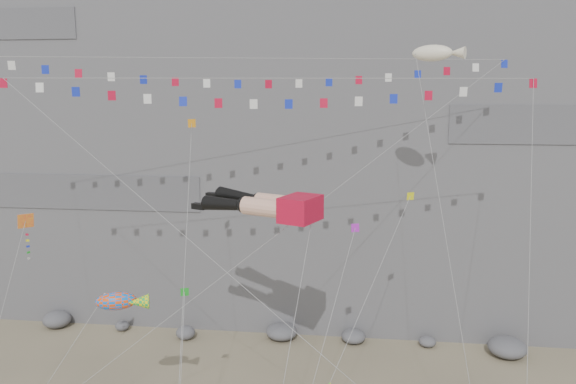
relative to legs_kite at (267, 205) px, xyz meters
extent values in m
cube|color=slate|center=(-0.66, 26.38, 11.22)|extent=(80.00, 28.00, 50.00)
cube|color=red|center=(2.10, -0.87, 0.00)|extent=(2.63, 2.99, 1.47)
cylinder|color=#EBAE92|center=(-0.16, -0.72, 0.00)|extent=(2.71, 1.96, 1.08)
sphere|color=black|center=(-1.30, -0.24, 0.00)|extent=(0.99, 0.99, 0.99)
cone|color=black|center=(-2.66, 0.32, -0.08)|extent=(3.09, 1.98, 1.01)
cube|color=black|center=(-4.48, 1.09, -0.41)|extent=(1.05, 0.77, 0.36)
cylinder|color=#EBAE92|center=(0.41, 0.63, 0.00)|extent=(2.71, 1.96, 1.08)
sphere|color=black|center=(-0.74, 1.11, 0.00)|extent=(0.99, 0.99, 0.99)
cone|color=black|center=(-2.09, 1.68, 0.14)|extent=(3.10, 1.99, 1.09)
cube|color=black|center=(-3.91, 2.44, 0.04)|extent=(1.05, 0.77, 0.36)
cylinder|color=gray|center=(1.62, -6.75, -6.86)|extent=(0.03, 0.03, 18.11)
cylinder|color=gray|center=(-8.66, -2.39, -2.44)|extent=(0.03, 0.03, 30.05)
cylinder|color=gray|center=(6.88, -3.99, -3.14)|extent=(0.03, 0.03, 26.26)
cylinder|color=gray|center=(11.00, -1.46, -2.35)|extent=(0.03, 0.03, 25.14)
cylinder|color=gray|center=(-3.87, -4.67, -4.50)|extent=(0.03, 0.03, 22.67)
cylinder|color=gray|center=(3.45, -5.24, -7.58)|extent=(0.03, 0.03, 17.50)
cylinder|color=gray|center=(4.80, -4.94, -6.71)|extent=(0.03, 0.03, 21.56)
camera|label=1|loc=(5.22, -32.52, 6.62)|focal=35.00mm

